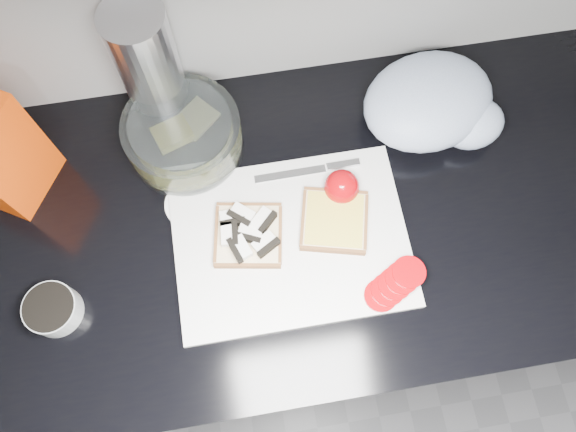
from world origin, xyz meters
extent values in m
cube|color=black|center=(0.00, 1.20, 0.43)|extent=(3.50, 0.60, 0.86)
cube|color=black|center=(0.00, 1.20, 0.88)|extent=(3.50, 0.64, 0.04)
cube|color=white|center=(0.06, 1.15, 0.91)|extent=(0.40, 0.30, 0.01)
cube|color=beige|center=(-0.01, 1.17, 0.92)|extent=(0.13, 0.13, 0.01)
cube|color=white|center=(-0.03, 1.20, 0.93)|extent=(0.04, 0.02, 0.01)
cube|color=black|center=(-0.03, 1.20, 0.93)|extent=(0.04, 0.01, 0.02)
cube|color=white|center=(-0.01, 1.20, 0.94)|extent=(0.04, 0.04, 0.01)
cube|color=black|center=(-0.01, 1.20, 0.94)|extent=(0.04, 0.03, 0.02)
cube|color=white|center=(0.02, 1.19, 0.94)|extent=(0.04, 0.04, 0.01)
cube|color=black|center=(0.02, 1.19, 0.94)|extent=(0.04, 0.04, 0.02)
cube|color=white|center=(-0.04, 1.17, 0.94)|extent=(0.03, 0.04, 0.01)
cube|color=black|center=(-0.04, 1.17, 0.94)|extent=(0.01, 0.04, 0.02)
cube|color=white|center=(0.00, 1.17, 0.93)|extent=(0.05, 0.04, 0.01)
cube|color=black|center=(0.00, 1.17, 0.93)|extent=(0.04, 0.03, 0.02)
cube|color=white|center=(0.02, 1.15, 0.94)|extent=(0.05, 0.04, 0.01)
cube|color=black|center=(0.02, 1.15, 0.94)|extent=(0.04, 0.03, 0.02)
cube|color=white|center=(-0.02, 1.14, 0.94)|extent=(0.03, 0.04, 0.01)
cube|color=black|center=(-0.02, 1.14, 0.94)|extent=(0.02, 0.04, 0.02)
cube|color=beige|center=(0.14, 1.17, 0.92)|extent=(0.14, 0.14, 0.01)
cube|color=yellow|center=(0.14, 1.17, 0.93)|extent=(0.12, 0.12, 0.00)
cylinder|color=#AB0309|center=(0.19, 1.03, 0.92)|extent=(0.06, 0.06, 0.01)
cylinder|color=#AB0309|center=(0.21, 1.04, 0.92)|extent=(0.06, 0.06, 0.01)
cylinder|color=#AB0309|center=(0.22, 1.04, 0.92)|extent=(0.06, 0.06, 0.01)
cylinder|color=#AB0309|center=(0.23, 1.05, 0.93)|extent=(0.07, 0.07, 0.01)
cylinder|color=#AB0309|center=(0.25, 1.06, 0.93)|extent=(0.07, 0.07, 0.01)
cube|color=silver|center=(0.08, 1.27, 0.91)|extent=(0.13, 0.02, 0.00)
cube|color=silver|center=(0.18, 1.27, 0.92)|extent=(0.06, 0.01, 0.01)
cylinder|color=#AEB3B4|center=(-0.34, 1.09, 0.92)|extent=(0.09, 0.09, 0.04)
cylinder|color=black|center=(-0.34, 1.09, 0.94)|extent=(0.08, 0.08, 0.01)
cylinder|color=white|center=(-0.10, 1.25, 0.90)|extent=(0.12, 0.12, 0.01)
cylinder|color=silver|center=(-0.09, 1.36, 0.94)|extent=(0.21, 0.21, 0.09)
cube|color=yellow|center=(-0.11, 1.36, 0.93)|extent=(0.08, 0.07, 0.05)
cube|color=#D5CA7F|center=(-0.07, 1.38, 0.92)|extent=(0.09, 0.09, 0.02)
cylinder|color=silver|center=(-0.13, 1.46, 1.03)|extent=(0.11, 0.11, 0.25)
ellipsoid|color=#AEBFD7|center=(0.35, 1.36, 0.95)|extent=(0.29, 0.25, 0.11)
ellipsoid|color=#AEBFD7|center=(0.42, 1.31, 0.94)|extent=(0.14, 0.12, 0.07)
sphere|color=#AB0309|center=(0.17, 1.23, 0.93)|extent=(0.06, 0.06, 0.06)
camera|label=1|loc=(0.01, 0.86, 1.83)|focal=35.00mm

